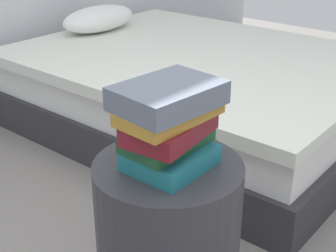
# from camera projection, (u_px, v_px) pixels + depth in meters

# --- Properties ---
(bed) EXTENTS (1.57, 2.03, 0.62)m
(bed) POSITION_uv_depth(u_px,v_px,m) (194.00, 90.00, 2.86)
(bed) COLOR #2D2D33
(bed) RESTS_ON ground_plane
(side_table) EXTENTS (0.43, 0.43, 0.58)m
(side_table) POSITION_uv_depth(u_px,v_px,m) (168.00, 248.00, 1.47)
(side_table) COLOR #333338
(side_table) RESTS_ON ground_plane
(book_teal) EXTENTS (0.23, 0.20, 0.05)m
(book_teal) POSITION_uv_depth(u_px,v_px,m) (170.00, 158.00, 1.33)
(book_teal) COLOR #1E727F
(book_teal) RESTS_ON side_table
(book_forest) EXTENTS (0.25, 0.16, 0.04)m
(book_forest) POSITION_uv_depth(u_px,v_px,m) (167.00, 140.00, 1.34)
(book_forest) COLOR #1E512D
(book_forest) RESTS_ON book_teal
(book_maroon) EXTENTS (0.27, 0.19, 0.05)m
(book_maroon) POSITION_uv_depth(u_px,v_px,m) (171.00, 128.00, 1.30)
(book_maroon) COLOR maroon
(book_maroon) RESTS_ON book_forest
(book_ochre) EXTENTS (0.28, 0.17, 0.03)m
(book_ochre) POSITION_uv_depth(u_px,v_px,m) (169.00, 113.00, 1.28)
(book_ochre) COLOR #B7842D
(book_ochre) RESTS_ON book_maroon
(book_slate) EXTENTS (0.29, 0.22, 0.06)m
(book_slate) POSITION_uv_depth(u_px,v_px,m) (167.00, 95.00, 1.27)
(book_slate) COLOR slate
(book_slate) RESTS_ON book_ochre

